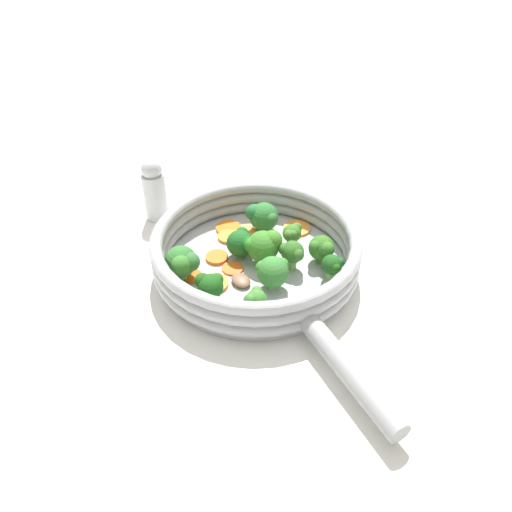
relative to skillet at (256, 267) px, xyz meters
name	(u,v)px	position (x,y,z in m)	size (l,w,h in m)	color
ground_plane	(256,270)	(0.00, 0.00, -0.01)	(4.00, 4.00, 0.00)	white
skillet	(256,267)	(0.00, 0.00, 0.00)	(0.28, 0.28, 0.01)	#B2B5B7
skillet_rim_wall	(256,249)	(0.00, 0.00, 0.03)	(0.30, 0.30, 0.06)	#AEB0B5
skillet_handle	(348,371)	(-0.22, -0.07, 0.02)	(0.03, 0.03, 0.18)	#999B9E
skillet_rivet_left	(281,327)	(-0.14, -0.01, 0.01)	(0.01, 0.01, 0.01)	#B4B9B3
skillet_rivet_right	(323,311)	(-0.12, -0.07, 0.01)	(0.01, 0.01, 0.01)	#B5B9B9
carrot_slice_0	(243,232)	(0.08, 0.01, 0.01)	(0.04, 0.04, 0.00)	#F99A3A
carrot_slice_1	(233,268)	(-0.01, 0.04, 0.01)	(0.03, 0.03, 0.00)	orange
carrot_slice_2	(229,237)	(0.07, 0.03, 0.01)	(0.03, 0.03, 0.00)	orange
carrot_slice_3	(192,276)	(-0.01, 0.10, 0.01)	(0.03, 0.03, 0.00)	orange
carrot_slice_4	(297,228)	(0.07, -0.08, 0.01)	(0.04, 0.04, 0.00)	orange
carrot_slice_5	(214,283)	(-0.03, 0.07, 0.01)	(0.04, 0.04, 0.01)	orange
carrot_slice_6	(217,257)	(0.02, 0.06, 0.01)	(0.03, 0.03, 0.01)	orange
carrot_slice_7	(250,246)	(0.04, 0.00, 0.01)	(0.04, 0.04, 0.01)	orange
carrot_slice_8	(229,228)	(0.10, 0.03, 0.01)	(0.04, 0.04, 0.00)	orange
broccoli_floret_0	(264,247)	(0.00, -0.01, 0.04)	(0.05, 0.06, 0.06)	#699646
broccoli_floret_1	(182,262)	(-0.02, 0.11, 0.04)	(0.05, 0.05, 0.06)	#7CA25E
broccoli_floret_2	(292,253)	(-0.02, -0.05, 0.04)	(0.04, 0.04, 0.05)	#7BA057
broccoli_floret_3	(292,234)	(0.03, -0.06, 0.03)	(0.03, 0.03, 0.04)	#71A360
broccoli_floret_4	(262,216)	(0.08, -0.03, 0.03)	(0.05, 0.05, 0.05)	#7EAB6E
broccoli_floret_5	(209,285)	(-0.07, 0.08, 0.04)	(0.04, 0.04, 0.05)	#5E8C42
broccoli_floret_6	(272,271)	(-0.06, -0.01, 0.04)	(0.04, 0.05, 0.05)	#7CA865
broccoli_floret_7	(322,248)	(-0.01, -0.10, 0.03)	(0.05, 0.04, 0.04)	#628C45
broccoli_floret_8	(241,243)	(0.02, 0.02, 0.03)	(0.05, 0.04, 0.04)	#5C8E49
broccoli_floret_9	(333,266)	(-0.05, -0.10, 0.03)	(0.03, 0.03, 0.04)	#7A9D59
broccoli_floret_10	(255,300)	(-0.10, 0.02, 0.03)	(0.03, 0.03, 0.03)	#7E9452
mushroom_piece_0	(241,280)	(-0.04, 0.03, 0.01)	(0.03, 0.02, 0.01)	#8D644C
salt_shaker	(154,190)	(0.17, 0.14, 0.05)	(0.04, 0.04, 0.11)	silver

